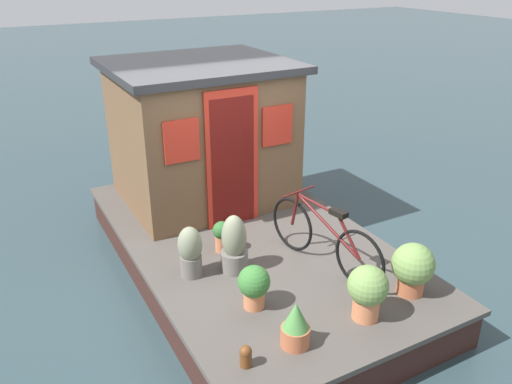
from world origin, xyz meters
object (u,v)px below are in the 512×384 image
(potted_plant_fern, at_px, (296,325))
(potted_plant_basil, at_px, (413,267))
(mooring_bollard, at_px, (246,355))
(potted_plant_lavender, at_px, (254,285))
(potted_plant_thyme, at_px, (190,251))
(bicycle, at_px, (324,238))
(potted_plant_sage, at_px, (367,290))
(potted_plant_geranium, at_px, (222,235))
(potted_plant_rosemary, at_px, (234,246))
(houseboat_cabin, at_px, (202,132))

(potted_plant_fern, bearing_deg, potted_plant_basil, -85.82)
(potted_plant_fern, distance_m, mooring_bollard, 0.53)
(potted_plant_lavender, bearing_deg, potted_plant_thyme, 21.79)
(bicycle, distance_m, potted_plant_sage, 0.98)
(potted_plant_geranium, height_order, potted_plant_sage, potted_plant_sage)
(bicycle, relative_size, potted_plant_sage, 2.92)
(potted_plant_fern, bearing_deg, bicycle, -45.61)
(potted_plant_sage, xyz_separation_m, potted_plant_lavender, (0.67, 0.87, -0.06))
(potted_plant_rosemary, relative_size, potted_plant_sage, 1.20)
(potted_plant_sage, bearing_deg, mooring_bollard, 91.14)
(potted_plant_basil, relative_size, mooring_bollard, 2.75)
(bicycle, distance_m, potted_plant_lavender, 1.09)
(potted_plant_sage, distance_m, potted_plant_lavender, 1.10)
(potted_plant_basil, height_order, potted_plant_lavender, potted_plant_basil)
(houseboat_cabin, height_order, bicycle, houseboat_cabin)
(potted_plant_geranium, xyz_separation_m, potted_plant_basil, (-1.72, -1.37, 0.09))
(houseboat_cabin, height_order, potted_plant_basil, houseboat_cabin)
(potted_plant_thyme, distance_m, potted_plant_fern, 1.57)
(houseboat_cabin, height_order, potted_plant_fern, houseboat_cabin)
(potted_plant_rosemary, height_order, mooring_bollard, potted_plant_rosemary)
(potted_plant_thyme, height_order, potted_plant_basil, potted_plant_thyme)
(potted_plant_thyme, distance_m, potted_plant_rosemary, 0.49)
(houseboat_cabin, relative_size, potted_plant_thyme, 4.02)
(bicycle, height_order, potted_plant_lavender, bicycle)
(potted_plant_geranium, xyz_separation_m, potted_plant_lavender, (-1.15, 0.19, 0.04))
(potted_plant_thyme, relative_size, potted_plant_fern, 1.30)
(potted_plant_geranium, distance_m, potted_plant_rosemary, 0.46)
(potted_plant_lavender, bearing_deg, houseboat_cabin, -13.03)
(potted_plant_basil, relative_size, potted_plant_sage, 1.00)
(bicycle, relative_size, potted_plant_thyme, 2.81)
(mooring_bollard, bearing_deg, potted_plant_sage, -88.86)
(potted_plant_thyme, height_order, potted_plant_lavender, potted_plant_thyme)
(bicycle, xyz_separation_m, potted_plant_fern, (-0.97, 0.99, -0.15))
(potted_plant_fern, bearing_deg, potted_plant_geranium, -4.02)
(houseboat_cabin, relative_size, potted_plant_fern, 5.23)
(potted_plant_fern, xyz_separation_m, potted_plant_basil, (0.11, -1.50, 0.09))
(potted_plant_lavender, relative_size, mooring_bollard, 2.24)
(potted_plant_basil, bearing_deg, potted_plant_rosemary, 48.30)
(houseboat_cabin, bearing_deg, potted_plant_geranium, 164.19)
(bicycle, bearing_deg, potted_plant_sage, 169.73)
(potted_plant_basil, distance_m, mooring_bollard, 2.03)
(potted_plant_fern, relative_size, mooring_bollard, 2.21)
(houseboat_cabin, bearing_deg, potted_plant_thyme, 152.62)
(potted_plant_rosemary, xyz_separation_m, potted_plant_sage, (-1.38, -0.74, 0.01))
(potted_plant_geranium, distance_m, potted_plant_basil, 2.20)
(potted_plant_fern, height_order, potted_plant_rosemary, potted_plant_rosemary)
(potted_plant_geranium, bearing_deg, mooring_bollard, 160.77)
(bicycle, height_order, potted_plant_thyme, bicycle)
(potted_plant_fern, relative_size, potted_plant_lavender, 0.99)
(potted_plant_fern, relative_size, potted_plant_rosemary, 0.67)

